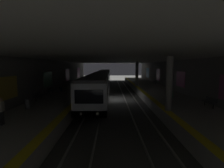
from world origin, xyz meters
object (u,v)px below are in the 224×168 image
at_px(bench_left_near, 210,101).
at_px(backpack_on_floor, 60,88).
at_px(pillar_near, 169,84).
at_px(metro_train, 102,80).
at_px(pillar_far, 137,74).
at_px(bench_right_mid, 50,90).
at_px(person_waiting_near, 171,96).
at_px(suitcase_rolling, 61,89).
at_px(trash_bin, 28,104).
at_px(person_walking_mid, 1,110).
at_px(bench_right_near, 38,95).
at_px(bench_left_mid, 155,82).
at_px(bench_right_far, 71,82).

relative_size(bench_left_near, backpack_on_floor, 4.25).
bearing_deg(pillar_near, metro_train, 18.81).
relative_size(pillar_far, bench_right_mid, 2.68).
xyz_separation_m(pillar_near, person_waiting_near, (1.58, -0.78, -1.37)).
bearing_deg(person_waiting_near, backpack_on_floor, 50.99).
bearing_deg(suitcase_rolling, trash_bin, -179.68).
bearing_deg(metro_train, person_walking_mid, 167.02).
relative_size(backpack_on_floor, trash_bin, 0.47).
height_order(metro_train, bench_right_near, metro_train).
bearing_deg(backpack_on_floor, pillar_far, -68.85).
height_order(pillar_far, person_walking_mid, pillar_far).
distance_m(bench_left_mid, backpack_on_floor, 18.81).
height_order(person_waiting_near, backpack_on_floor, person_waiting_near).
height_order(pillar_far, bench_left_near, pillar_far).
xyz_separation_m(bench_right_near, person_waiting_near, (-2.83, -13.67, 0.38)).
distance_m(metro_train, person_waiting_near, 19.11).
relative_size(bench_right_mid, trash_bin, 2.00).
xyz_separation_m(metro_train, bench_left_mid, (1.26, -10.73, -0.45)).
bearing_deg(bench_right_near, trash_bin, -168.94).
distance_m(bench_left_mid, bench_right_near, 23.45).
xyz_separation_m(bench_right_far, person_waiting_near, (-18.26, -13.67, 0.38)).
bearing_deg(backpack_on_floor, bench_right_near, -179.74).
distance_m(pillar_far, bench_right_far, 13.18).
xyz_separation_m(pillar_near, suitcase_rolling, (10.93, 12.21, -1.96)).
xyz_separation_m(pillar_near, bench_left_mid, (20.49, -4.18, -1.75)).
xyz_separation_m(bench_right_mid, suitcase_rolling, (2.60, -0.68, -0.21)).
bearing_deg(person_walking_mid, bench_left_mid, -33.69).
height_order(pillar_near, backpack_on_floor, pillar_near).
relative_size(person_waiting_near, backpack_on_floor, 4.17).
bearing_deg(backpack_on_floor, bench_left_near, -123.93).
height_order(metro_train, person_walking_mid, metro_train).
height_order(bench_left_near, suitcase_rolling, suitcase_rolling).
relative_size(pillar_far, trash_bin, 5.35).
xyz_separation_m(metro_train, bench_left_near, (-18.06, -10.73, -0.45)).
height_order(metro_train, backpack_on_floor, metro_train).
bearing_deg(bench_right_far, bench_left_near, -137.56).
bearing_deg(bench_right_far, person_waiting_near, -143.19).
bearing_deg(pillar_near, bench_right_near, 71.12).
distance_m(person_waiting_near, trash_bin, 12.98).
height_order(pillar_far, bench_right_near, pillar_far).
distance_m(pillar_far, trash_bin, 21.01).
relative_size(metro_train, backpack_on_floor, 101.16).
height_order(pillar_near, person_walking_mid, pillar_near).
distance_m(pillar_near, pillar_far, 17.68).
bearing_deg(bench_right_mid, pillar_near, -122.88).
distance_m(pillar_near, metro_train, 20.36).
distance_m(bench_right_near, trash_bin, 3.83).
relative_size(pillar_near, bench_left_mid, 2.68).
distance_m(bench_left_mid, person_walking_mid, 28.78).
bearing_deg(metro_train, backpack_on_floor, 135.78).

